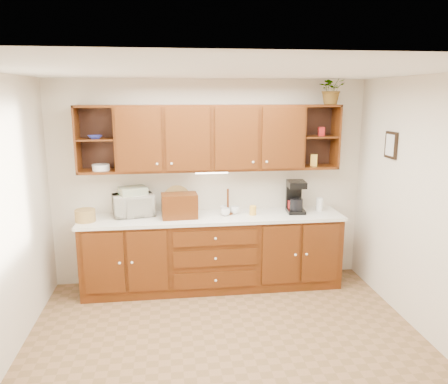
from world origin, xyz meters
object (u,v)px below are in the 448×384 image
object	(u,v)px
microwave	(133,205)
potted_plant	(332,89)
bread_box	(179,206)
coffee_maker	(295,197)

from	to	relation	value
microwave	potted_plant	size ratio (longest dim) A/B	1.28
microwave	bread_box	size ratio (longest dim) A/B	1.13
microwave	coffee_maker	distance (m)	2.04
microwave	coffee_maker	world-z (taller)	coffee_maker
microwave	bread_box	bearing A→B (deg)	-29.86
microwave	potted_plant	bearing A→B (deg)	-14.86
bread_box	coffee_maker	size ratio (longest dim) A/B	1.05
microwave	coffee_maker	bearing A→B (deg)	-15.89
bread_box	potted_plant	world-z (taller)	potted_plant
coffee_maker	potted_plant	xyz separation A→B (m)	(0.41, 0.03, 1.34)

